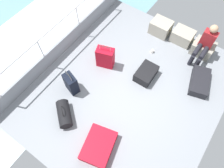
{
  "coord_description": "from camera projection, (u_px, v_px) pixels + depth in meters",
  "views": [
    {
      "loc": [
        1.09,
        -2.34,
        4.69
      ],
      "look_at": [
        -0.36,
        -0.28,
        0.25
      ],
      "focal_mm": 33.54,
      "sensor_mm": 36.0,
      "label": 1
    }
  ],
  "objects": [
    {
      "name": "ground_plane",
      "position": [
        130.0,
        89.0,
        5.36
      ],
      "size": [
        4.4,
        5.2,
        0.06
      ],
      "primitive_type": "cube",
      "color": "gray"
    },
    {
      "name": "gunwale_port",
      "position": [
        64.0,
        44.0,
        5.76
      ],
      "size": [
        0.06,
        5.2,
        0.45
      ],
      "primitive_type": "cube",
      "color": "gray",
      "rests_on": "ground_plane"
    },
    {
      "name": "railing_port",
      "position": [
        60.0,
        30.0,
        5.27
      ],
      "size": [
        0.04,
        4.2,
        1.02
      ],
      "color": "silver",
      "rests_on": "ground_plane"
    },
    {
      "name": "sea_wake",
      "position": [
        34.0,
        36.0,
        6.65
      ],
      "size": [
        12.0,
        12.0,
        0.01
      ],
      "color": "#6B99A8",
      "rests_on": "ground_plane"
    },
    {
      "name": "cargo_crate_0",
      "position": [
        161.0,
        27.0,
        6.1
      ],
      "size": [
        0.6,
        0.47,
        0.41
      ],
      "color": "#9E9989",
      "rests_on": "ground_plane"
    },
    {
      "name": "cargo_crate_1",
      "position": [
        183.0,
        36.0,
        5.96
      ],
      "size": [
        0.61,
        0.46,
        0.37
      ],
      "color": "#9E9989",
      "rests_on": "ground_plane"
    },
    {
      "name": "cargo_crate_2",
      "position": [
        203.0,
        48.0,
        5.74
      ],
      "size": [
        0.59,
        0.47,
        0.36
      ],
      "color": "gray",
      "rests_on": "ground_plane"
    },
    {
      "name": "passenger_seated",
      "position": [
        205.0,
        43.0,
        5.35
      ],
      "size": [
        0.34,
        0.66,
        1.06
      ],
      "color": "maroon",
      "rests_on": "ground_plane"
    },
    {
      "name": "suitcase_0",
      "position": [
        146.0,
        74.0,
        5.39
      ],
      "size": [
        0.43,
        0.63,
        0.27
      ],
      "color": "black",
      "rests_on": "ground_plane"
    },
    {
      "name": "suitcase_1",
      "position": [
        99.0,
        146.0,
        4.5
      ],
      "size": [
        0.77,
        0.92,
        0.24
      ],
      "color": "#B70C1E",
      "rests_on": "ground_plane"
    },
    {
      "name": "suitcase_2",
      "position": [
        200.0,
        82.0,
        5.29
      ],
      "size": [
        0.64,
        0.9,
        0.23
      ],
      "color": "black",
      "rests_on": "ground_plane"
    },
    {
      "name": "suitcase_3",
      "position": [
        71.0,
        84.0,
        5.08
      ],
      "size": [
        0.41,
        0.32,
        0.71
      ],
      "color": "black",
      "rests_on": "ground_plane"
    },
    {
      "name": "suitcase_4",
      "position": [
        105.0,
        57.0,
        5.43
      ],
      "size": [
        0.51,
        0.39,
        0.74
      ],
      "color": "#B70C1E",
      "rests_on": "ground_plane"
    },
    {
      "name": "duffel_bag",
      "position": [
        64.0,
        114.0,
        4.83
      ],
      "size": [
        0.67,
        0.62,
        0.44
      ],
      "color": "black",
      "rests_on": "ground_plane"
    },
    {
      "name": "paper_cup",
      "position": [
        152.0,
        51.0,
        5.86
      ],
      "size": [
        0.08,
        0.08,
        0.1
      ],
      "primitive_type": "cylinder",
      "color": "white",
      "rests_on": "ground_plane"
    }
  ]
}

